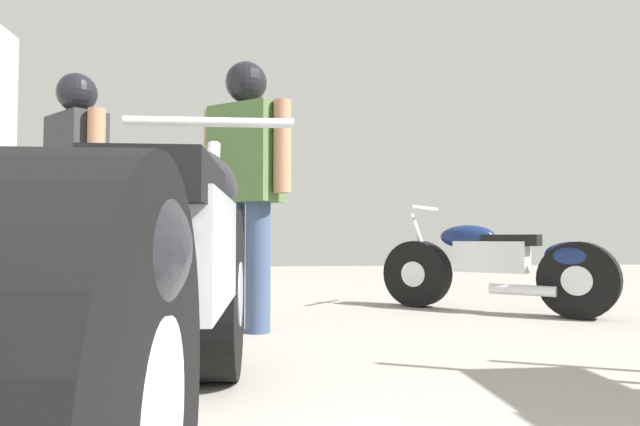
# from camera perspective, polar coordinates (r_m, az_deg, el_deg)

# --- Properties ---
(ground_plane) EXTENTS (15.97, 15.97, 0.00)m
(ground_plane) POSITION_cam_1_polar(r_m,az_deg,el_deg) (3.09, -3.29, -13.29)
(ground_plane) COLOR gray
(motorcycle_maroon_cruiser) EXTENTS (0.67, 2.26, 1.06)m
(motorcycle_maroon_cruiser) POSITION_cam_1_polar(r_m,az_deg,el_deg) (1.50, -14.80, -7.77)
(motorcycle_maroon_cruiser) COLOR black
(motorcycle_maroon_cruiser) RESTS_ON ground_plane
(motorcycle_black_naked) EXTENTS (1.50, 1.27, 0.84)m
(motorcycle_black_naked) POSITION_cam_1_polar(r_m,az_deg,el_deg) (4.51, 17.69, -5.31)
(motorcycle_black_naked) COLOR black
(motorcycle_black_naked) RESTS_ON ground_plane
(mechanic_in_blue) EXTENTS (0.51, 0.53, 1.63)m
(mechanic_in_blue) POSITION_cam_1_polar(r_m,az_deg,el_deg) (3.87, -23.87, 3.62)
(mechanic_in_blue) COLOR #4C4C4C
(mechanic_in_blue) RESTS_ON ground_plane
(mechanic_with_helmet) EXTENTS (0.60, 0.47, 1.68)m
(mechanic_with_helmet) POSITION_cam_1_polar(r_m,az_deg,el_deg) (3.49, -7.66, 4.55)
(mechanic_with_helmet) COLOR #384766
(mechanic_with_helmet) RESTS_ON ground_plane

